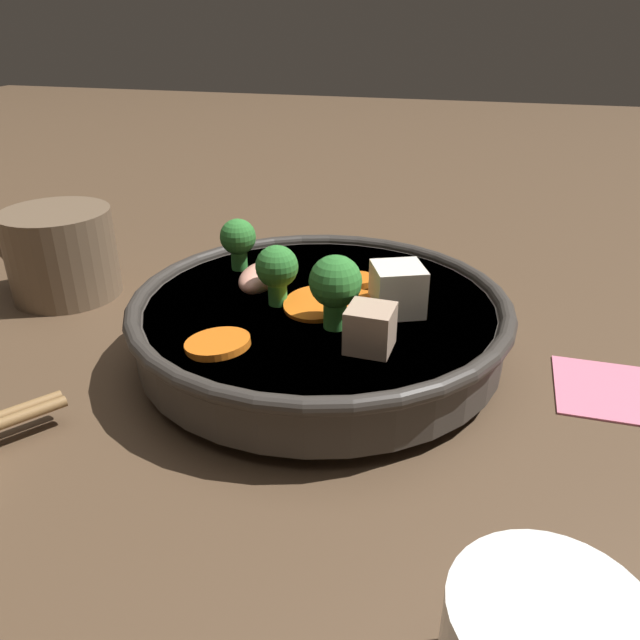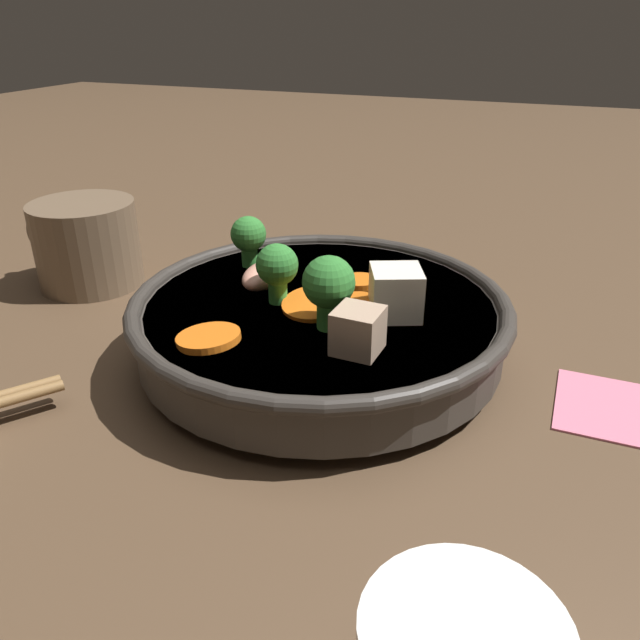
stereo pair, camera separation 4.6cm
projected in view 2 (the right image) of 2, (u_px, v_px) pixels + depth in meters
ground_plane at (320, 357)px, 0.47m from camera, size 3.00×3.00×0.00m
stirfry_bowl at (320, 317)px, 0.46m from camera, size 0.28×0.28×0.10m
dark_mug at (86, 244)px, 0.58m from camera, size 0.12×0.09×0.08m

